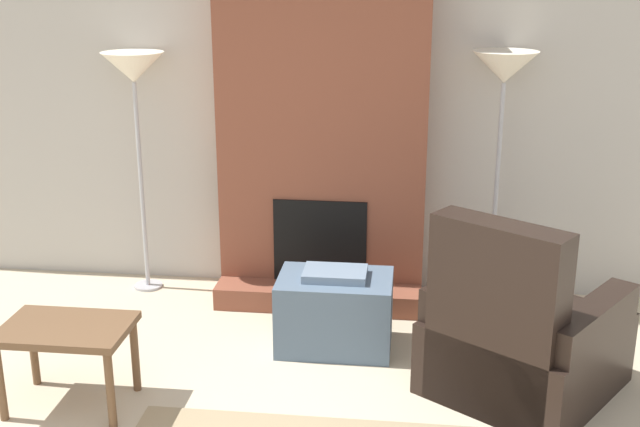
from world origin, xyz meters
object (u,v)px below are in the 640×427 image
ottoman (335,311)px  side_table (67,338)px  floor_lamp_right (504,77)px  armchair (519,342)px  floor_lamp_left (134,76)px

ottoman → side_table: size_ratio=1.04×
floor_lamp_right → side_table: bearing=-145.2°
ottoman → side_table: 1.59m
armchair → ottoman: bearing=12.0°
armchair → floor_lamp_left: (-2.50, 1.22, 1.23)m
side_table → floor_lamp_left: size_ratio=0.39×
armchair → side_table: size_ratio=1.91×
armchair → side_table: 2.42m
armchair → floor_lamp_left: bearing=8.7°
side_table → floor_lamp_right: floor_lamp_right is taller
ottoman → armchair: armchair is taller
ottoman → floor_lamp_right: 1.84m
armchair → floor_lamp_right: (-0.04, 1.22, 1.27)m
ottoman → armchair: (1.05, -0.44, 0.07)m
side_table → floor_lamp_right: (2.34, 1.62, 1.18)m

